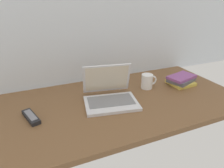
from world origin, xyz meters
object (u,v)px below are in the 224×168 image
at_px(remote_control_near, 31,117).
at_px(coffee_mug, 147,81).
at_px(laptop, 110,94).
at_px(book_stack, 181,80).

bearing_deg(remote_control_near, coffee_mug, 6.75).
height_order(laptop, coffee_mug, laptop).
bearing_deg(book_stack, remote_control_near, -177.34).
xyz_separation_m(remote_control_near, book_stack, (1.03, 0.05, 0.02)).
distance_m(laptop, book_stack, 0.57).
relative_size(remote_control_near, book_stack, 0.74).
distance_m(laptop, coffee_mug, 0.32).
bearing_deg(laptop, book_stack, 3.03).
bearing_deg(coffee_mug, remote_control_near, -173.25).
height_order(laptop, remote_control_near, laptop).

